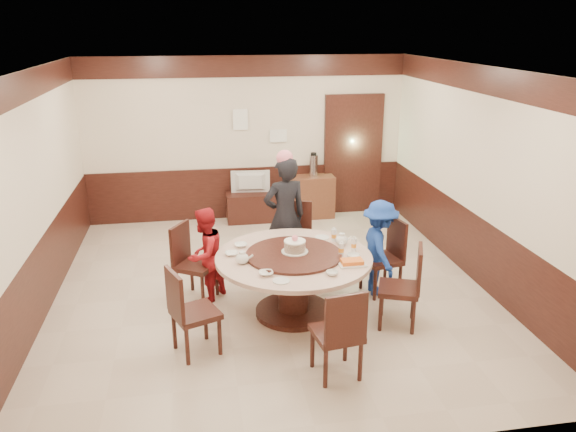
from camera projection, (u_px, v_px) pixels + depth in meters
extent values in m
plane|color=beige|center=(271.00, 289.00, 7.34)|extent=(6.00, 6.00, 0.00)
plane|color=white|center=(269.00, 69.00, 6.43)|extent=(6.00, 6.00, 0.00)
cube|color=beige|center=(246.00, 139.00, 9.69)|extent=(5.50, 0.04, 2.80)
cube|color=beige|center=(327.00, 298.00, 4.09)|extent=(5.50, 0.04, 2.80)
cube|color=beige|center=(34.00, 197.00, 6.45)|extent=(0.04, 6.00, 2.80)
cube|color=beige|center=(479.00, 177.00, 7.32)|extent=(0.04, 6.00, 2.80)
cube|color=black|center=(271.00, 258.00, 7.20)|extent=(5.50, 6.00, 0.90)
cube|color=black|center=(269.00, 85.00, 6.49)|extent=(5.50, 6.00, 0.35)
cube|color=black|center=(353.00, 156.00, 10.05)|extent=(1.05, 0.08, 2.18)
cube|color=#91E1A4|center=(353.00, 155.00, 10.07)|extent=(0.88, 0.02, 2.05)
cylinder|color=black|center=(294.00, 311.00, 6.73)|extent=(0.91, 0.91, 0.06)
cylinder|color=black|center=(294.00, 286.00, 6.62)|extent=(0.36, 0.36, 0.65)
cylinder|color=#C8A191|center=(294.00, 258.00, 6.50)|extent=(1.82, 1.82, 0.05)
cylinder|color=black|center=(294.00, 254.00, 6.49)|extent=(1.11, 1.11, 0.03)
cube|color=black|center=(381.00, 260.00, 7.13)|extent=(0.52, 0.52, 0.06)
cube|color=black|center=(397.00, 238.00, 7.12)|extent=(0.13, 0.42, 0.50)
cube|color=black|center=(380.00, 277.00, 7.21)|extent=(0.36, 0.36, 0.42)
cube|color=black|center=(294.00, 241.00, 7.74)|extent=(0.57, 0.57, 0.06)
cube|color=black|center=(297.00, 218.00, 7.85)|extent=(0.41, 0.18, 0.50)
cube|color=black|center=(294.00, 257.00, 7.82)|extent=(0.36, 0.36, 0.42)
cube|color=black|center=(196.00, 266.00, 6.96)|extent=(0.60, 0.60, 0.06)
cube|color=black|center=(180.00, 243.00, 6.94)|extent=(0.25, 0.38, 0.50)
cube|color=black|center=(197.00, 283.00, 7.04)|extent=(0.36, 0.36, 0.42)
cube|color=black|center=(196.00, 313.00, 5.81)|extent=(0.57, 0.57, 0.06)
cube|color=black|center=(175.00, 295.00, 5.62)|extent=(0.20, 0.40, 0.50)
cube|color=black|center=(197.00, 334.00, 5.89)|extent=(0.36, 0.36, 0.42)
cube|color=black|center=(337.00, 334.00, 5.44)|extent=(0.50, 0.50, 0.06)
cube|color=black|center=(346.00, 319.00, 5.16)|extent=(0.42, 0.10, 0.50)
cube|color=black|center=(336.00, 355.00, 5.52)|extent=(0.36, 0.36, 0.42)
cube|color=black|center=(398.00, 289.00, 6.35)|extent=(0.57, 0.57, 0.06)
cube|color=black|center=(419.00, 269.00, 6.22)|extent=(0.19, 0.41, 0.50)
cube|color=black|center=(397.00, 308.00, 6.42)|extent=(0.36, 0.36, 0.42)
imported|color=black|center=(285.00, 217.00, 7.55)|extent=(0.68, 0.52, 1.66)
imported|color=#AF171E|center=(205.00, 255.00, 6.91)|extent=(0.71, 0.74, 1.19)
imported|color=#183999|center=(379.00, 248.00, 7.05)|extent=(0.47, 0.80, 1.24)
cylinder|color=white|center=(295.00, 251.00, 6.52)|extent=(0.31, 0.31, 0.01)
cylinder|color=tan|center=(295.00, 246.00, 6.50)|extent=(0.25, 0.25, 0.11)
cylinder|color=white|center=(295.00, 241.00, 6.48)|extent=(0.25, 0.25, 0.01)
sphere|color=pink|center=(295.00, 238.00, 6.47)|extent=(0.07, 0.07, 0.07)
ellipsoid|color=white|center=(242.00, 259.00, 6.26)|extent=(0.17, 0.15, 0.13)
ellipsoid|color=white|center=(342.00, 240.00, 6.80)|extent=(0.17, 0.15, 0.13)
imported|color=white|center=(241.00, 245.00, 6.75)|extent=(0.15, 0.15, 0.04)
imported|color=white|center=(332.00, 273.00, 5.99)|extent=(0.13, 0.13, 0.04)
imported|color=white|center=(266.00, 273.00, 5.99)|extent=(0.15, 0.15, 0.04)
imported|color=white|center=(353.00, 256.00, 6.42)|extent=(0.15, 0.15, 0.05)
imported|color=white|center=(232.00, 254.00, 6.50)|extent=(0.15, 0.15, 0.04)
cylinder|color=white|center=(281.00, 281.00, 5.85)|extent=(0.18, 0.18, 0.01)
cylinder|color=white|center=(322.00, 237.00, 7.03)|extent=(0.18, 0.18, 0.01)
cube|color=white|center=(352.00, 264.00, 6.24)|extent=(0.30, 0.20, 0.02)
cube|color=orange|center=(352.00, 262.00, 6.23)|extent=(0.24, 0.15, 0.04)
cylinder|color=white|center=(341.00, 249.00, 6.47)|extent=(0.06, 0.06, 0.16)
cylinder|color=white|center=(354.00, 245.00, 6.60)|extent=(0.06, 0.06, 0.16)
cylinder|color=white|center=(334.00, 235.00, 6.90)|extent=(0.06, 0.06, 0.16)
cube|color=black|center=(251.00, 207.00, 9.83)|extent=(0.85, 0.45, 0.50)
imported|color=gray|center=(251.00, 182.00, 9.69)|extent=(0.68, 0.14, 0.39)
cube|color=brown|center=(311.00, 197.00, 9.99)|extent=(0.80, 0.40, 0.75)
cylinder|color=silver|center=(313.00, 166.00, 9.81)|extent=(0.15, 0.15, 0.38)
cube|color=white|center=(240.00, 120.00, 9.51)|extent=(0.25, 0.00, 0.35)
cube|color=white|center=(278.00, 136.00, 9.71)|extent=(0.30, 0.00, 0.22)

